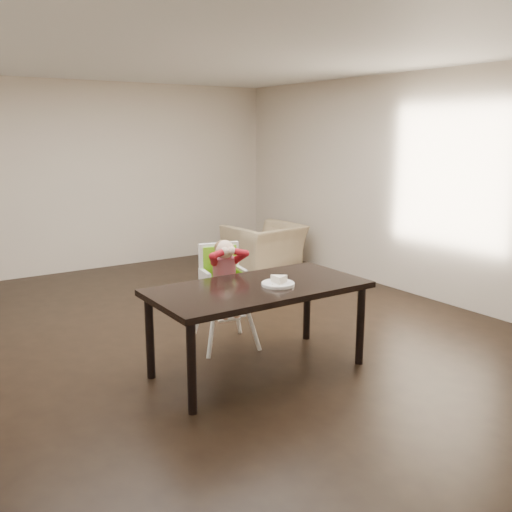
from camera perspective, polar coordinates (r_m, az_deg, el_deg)
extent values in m
plane|color=black|center=(5.68, -5.64, -8.29)|extent=(7.00, 7.00, 0.00)
cube|color=beige|center=(8.59, -17.02, 7.51)|extent=(6.00, 0.02, 2.70)
cube|color=beige|center=(7.25, 15.67, 6.79)|extent=(0.02, 7.00, 2.70)
cube|color=white|center=(5.36, -6.28, 19.82)|extent=(6.00, 7.00, 0.02)
cube|color=black|center=(4.72, 0.23, -3.26)|extent=(1.80, 0.90, 0.05)
cylinder|color=black|center=(4.16, -6.45, -11.08)|extent=(0.07, 0.07, 0.70)
cylinder|color=black|center=(5.06, 10.40, -6.85)|extent=(0.07, 0.07, 0.70)
cylinder|color=black|center=(4.78, -10.57, -8.02)|extent=(0.07, 0.07, 0.70)
cylinder|color=black|center=(5.58, 5.11, -4.85)|extent=(0.07, 0.07, 0.70)
cylinder|color=white|center=(5.20, -4.43, -7.07)|extent=(0.05, 0.05, 0.54)
cylinder|color=white|center=(5.33, -0.45, -6.55)|extent=(0.05, 0.05, 0.54)
cylinder|color=white|center=(5.55, -5.70, -5.82)|extent=(0.05, 0.05, 0.54)
cylinder|color=white|center=(5.67, -1.94, -5.37)|extent=(0.05, 0.05, 0.54)
cube|color=white|center=(5.35, -3.16, -3.43)|extent=(0.45, 0.42, 0.05)
cube|color=#77DB1C|center=(5.34, -3.17, -3.08)|extent=(0.36, 0.34, 0.03)
cube|color=white|center=(5.43, -3.72, -0.77)|extent=(0.39, 0.12, 0.41)
cube|color=#77DB1C|center=(5.41, -3.62, -0.94)|extent=(0.33, 0.08, 0.37)
cube|color=black|center=(5.32, -4.00, -1.16)|extent=(0.06, 0.18, 0.02)
cube|color=black|center=(5.36, -2.73, -1.04)|extent=(0.06, 0.18, 0.02)
cylinder|color=red|center=(5.31, -3.19, -1.57)|extent=(0.26, 0.26, 0.26)
sphere|color=beige|center=(5.24, -3.14, 0.64)|extent=(0.20, 0.20, 0.17)
ellipsoid|color=brown|center=(5.26, -3.23, 0.90)|extent=(0.21, 0.20, 0.13)
sphere|color=beige|center=(5.14, -3.15, 0.48)|extent=(0.09, 0.09, 0.08)
sphere|color=beige|center=(5.17, -2.45, 0.54)|extent=(0.09, 0.09, 0.08)
cylinder|color=white|center=(4.72, 2.21, -2.86)|extent=(0.28, 0.28, 0.02)
torus|color=white|center=(4.71, 2.21, -2.72)|extent=(0.28, 0.28, 0.01)
imported|color=tan|center=(8.38, 0.87, 1.66)|extent=(1.08, 0.77, 0.88)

